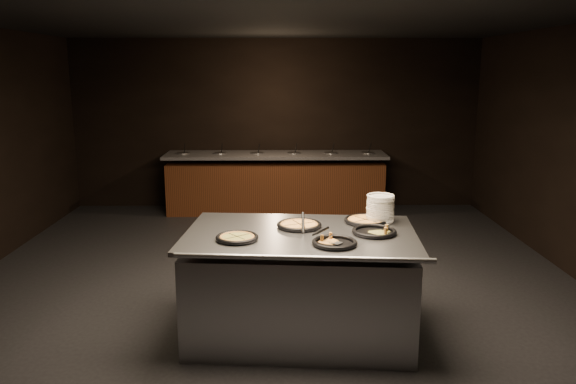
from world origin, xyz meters
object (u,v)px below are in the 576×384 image
plate_stack (380,209)px  pan_cheese_whole (299,225)px  serving_counter (300,287)px  pan_veggie_whole (237,238)px

plate_stack → pan_cheese_whole: plate_stack is taller
serving_counter → plate_stack: size_ratio=8.23×
plate_stack → pan_veggie_whole: bearing=-156.7°
serving_counter → pan_veggie_whole: bearing=-153.3°
serving_counter → plate_stack: bearing=28.5°
serving_counter → pan_veggie_whole: size_ratio=5.87×
serving_counter → pan_veggie_whole: pan_veggie_whole is taller
serving_counter → plate_stack: 1.05m
pan_veggie_whole → plate_stack: bearing=23.3°
pan_veggie_whole → pan_cheese_whole: size_ratio=0.88×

